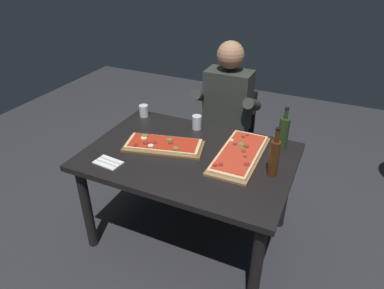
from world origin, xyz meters
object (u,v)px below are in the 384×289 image
pizza_rectangular_front (164,145)px  pizza_rectangular_left (240,154)px  tumbler_near_camera (197,123)px  diner_chair (229,132)px  seated_diner (226,112)px  dining_table (189,166)px  wine_bottle_dark (274,157)px  oil_bottle_amber (283,132)px  tumbler_far_side (144,111)px

pizza_rectangular_front → pizza_rectangular_left: bearing=11.7°
pizza_rectangular_left → tumbler_near_camera: (-0.43, 0.25, 0.03)m
diner_chair → seated_diner: size_ratio=0.65×
dining_table → wine_bottle_dark: 0.61m
wine_bottle_dark → diner_chair: (-0.57, 0.85, -0.38)m
diner_chair → oil_bottle_amber: bearing=-42.5°
dining_table → tumbler_far_side: 0.72m
dining_table → tumbler_near_camera: size_ratio=12.95×
pizza_rectangular_left → oil_bottle_amber: size_ratio=1.99×
tumbler_near_camera → tumbler_far_side: tumbler_near_camera is taller
dining_table → seated_diner: size_ratio=1.05×
dining_table → seated_diner: seated_diner is taller
diner_chair → seated_diner: (0.00, -0.12, 0.26)m
pizza_rectangular_left → oil_bottle_amber: (0.23, 0.24, 0.10)m
wine_bottle_dark → oil_bottle_amber: size_ratio=1.07×
pizza_rectangular_left → diner_chair: size_ratio=0.70×
pizza_rectangular_front → tumbler_far_side: 0.54m
pizza_rectangular_left → seated_diner: bearing=117.2°
pizza_rectangular_front → pizza_rectangular_left: 0.53m
pizza_rectangular_left → wine_bottle_dark: wine_bottle_dark is taller
oil_bottle_amber → tumbler_near_camera: size_ratio=2.85×
pizza_rectangular_front → seated_diner: (0.20, 0.73, -0.02)m
wine_bottle_dark → tumbler_far_side: (-1.16, 0.38, -0.09)m
wine_bottle_dark → pizza_rectangular_front: bearing=179.7°
oil_bottle_amber → tumbler_far_side: oil_bottle_amber is taller
dining_table → tumbler_near_camera: 0.40m
pizza_rectangular_front → oil_bottle_amber: oil_bottle_amber is taller
pizza_rectangular_left → wine_bottle_dark: size_ratio=1.87×
pizza_rectangular_left → oil_bottle_amber: oil_bottle_amber is taller
pizza_rectangular_left → diner_chair: (-0.32, 0.74, -0.27)m
dining_table → oil_bottle_amber: size_ratio=4.55×
dining_table → pizza_rectangular_front: 0.23m
wine_bottle_dark → diner_chair: size_ratio=0.38×
dining_table → oil_bottle_amber: 0.69m
dining_table → wine_bottle_dark: wine_bottle_dark is taller
tumbler_near_camera → seated_diner: size_ratio=0.08×
wine_bottle_dark → seated_diner: bearing=127.7°
pizza_rectangular_left → wine_bottle_dark: bearing=-24.2°
tumbler_far_side → tumbler_near_camera: bearing=-2.3°
tumbler_far_side → diner_chair: size_ratio=0.11×
dining_table → diner_chair: size_ratio=1.61×
dining_table → diner_chair: bearing=89.7°
oil_bottle_amber → diner_chair: (-0.55, 0.50, -0.37)m
seated_diner → diner_chair: bearing=90.0°
dining_table → pizza_rectangular_left: 0.36m
wine_bottle_dark → diner_chair: wine_bottle_dark is taller
diner_chair → tumbler_near_camera: bearing=-102.3°
tumbler_far_side → diner_chair: 0.81m
pizza_rectangular_front → seated_diner: 0.76m
pizza_rectangular_left → oil_bottle_amber: 0.35m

